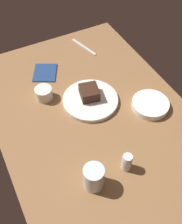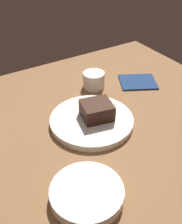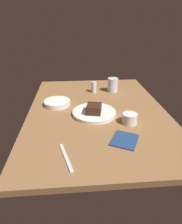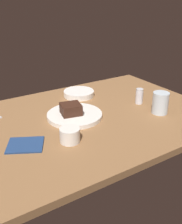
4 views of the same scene
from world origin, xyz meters
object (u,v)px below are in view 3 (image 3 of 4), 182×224
Objects in this scene: coffee_cup at (130,119)px; folded_napkin at (125,140)px; dessert_plate at (94,113)px; chocolate_cake_slice at (94,109)px; salt_shaker at (94,87)px; water_glass at (113,85)px; butter_knife at (66,157)px; side_bowl at (57,103)px.

coffee_cup is 17.43cm from folded_napkin.
chocolate_cake_slice is at bearing 169.65° from dessert_plate.
water_glass is at bearing -88.54° from salt_shaker.
butter_knife is at bearing 157.40° from chocolate_cake_slice.
dessert_plate is 37.12cm from salt_shaker.
butter_knife is at bearing -172.33° from side_bowl.
water_glass reaches higher than folded_napkin.
water_glass is at bearing -5.31° from folded_napkin.
side_bowl reaches higher than dessert_plate.
chocolate_cake_slice is 21.29cm from coffee_cup.
water_glass is 1.30× the size of coffee_cup.
folded_napkin is (-15.99, 6.44, -2.57)cm from coffee_cup.
dessert_plate reaches higher than folded_napkin.
side_bowl is at bearing 38.33° from folded_napkin.
folded_napkin is at bearing 174.69° from water_glass.
butter_knife is (-75.14, 18.96, -3.72)cm from salt_shaker.
chocolate_cake_slice reaches higher than coffee_cup.
folded_napkin is (-26.49, -12.01, -4.16)cm from chocolate_cake_slice.
folded_napkin is at bearing -157.45° from dessert_plate.
salt_shaker is (38.53, -3.72, -0.48)cm from chocolate_cake_slice.
dessert_plate is 1.91× the size of folded_napkin.
salt_shaker is 14.42cm from water_glass.
dessert_plate is at bearing -124.13° from side_bowl.
butter_knife is (-38.30, 15.55, -0.73)cm from dessert_plate.
folded_napkin reaches higher than butter_knife.
water_glass reaches higher than butter_knife.
dessert_plate is at bearing 22.55° from folded_napkin.
coffee_cup is (-10.50, -18.45, -1.59)cm from chocolate_cake_slice.
dessert_plate is 1.36× the size of butter_knife.
folded_napkin is (10.12, -27.25, 0.05)cm from butter_knife.
coffee_cup is (-27.64, -40.92, 1.35)cm from side_bowl.
coffee_cup is at bearing -163.28° from salt_shaker.
water_glass is at bearing 140.32° from butter_knife.
coffee_cup is (-49.04, -14.73, -1.11)cm from salt_shaker.
coffee_cup is (-49.40, -0.37, -2.34)cm from water_glass.
side_bowl is 1.26× the size of folded_napkin.
coffee_cup is 0.42× the size of butter_knife.
dessert_plate is at bearing 154.47° from water_glass.
chocolate_cake_slice is at bearing 174.49° from salt_shaker.
water_glass is at bearing -25.53° from dessert_plate.
water_glass is 46.18cm from side_bowl.
water_glass is 49.46cm from coffee_cup.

